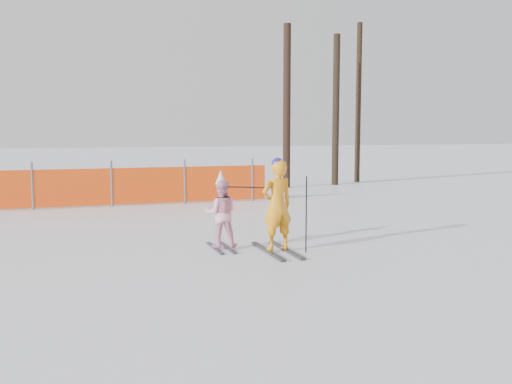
% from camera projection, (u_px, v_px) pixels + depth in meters
% --- Properties ---
extents(ground, '(120.00, 120.00, 0.00)m').
position_uv_depth(ground, '(265.00, 254.00, 9.57)').
color(ground, white).
rests_on(ground, ground).
extents(adult, '(0.61, 1.53, 1.61)m').
position_uv_depth(adult, '(277.00, 206.00, 9.68)').
color(adult, black).
rests_on(adult, ground).
extents(child, '(0.65, 1.04, 1.38)m').
position_uv_depth(child, '(221.00, 213.00, 9.94)').
color(child, black).
rests_on(child, ground).
extents(ski_poles, '(1.21, 0.70, 1.30)m').
position_uv_depth(ski_poles, '(285.00, 204.00, 9.69)').
color(ski_poles, black).
rests_on(ski_poles, ground).
extents(tree_trunks, '(3.74, 1.43, 6.24)m').
position_uv_depth(tree_trunks, '(323.00, 107.00, 21.23)').
color(tree_trunks, black).
rests_on(tree_trunks, ground).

